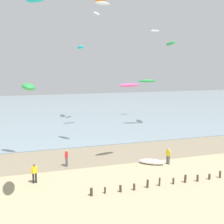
{
  "coord_description": "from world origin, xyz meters",
  "views": [
    {
      "loc": [
        -3.48,
        -8.3,
        9.8
      ],
      "look_at": [
        2.7,
        11.45,
        6.55
      ],
      "focal_mm": 45.99,
      "sensor_mm": 36.0,
      "label": 1
    }
  ],
  "objects_px": {
    "kite_aloft_1": "(129,85)",
    "kite_aloft_8": "(35,0)",
    "person_left_flank": "(168,155)",
    "kite_aloft_4": "(171,43)",
    "person_far_down_beach": "(67,157)",
    "kite_aloft_10": "(29,87)",
    "kite_aloft_0": "(81,47)",
    "kite_aloft_2": "(103,3)",
    "kite_aloft_12": "(155,31)",
    "kite_aloft_11": "(97,14)",
    "grounded_kite": "(152,162)",
    "kite_aloft_3": "(147,81)",
    "person_by_waterline": "(34,173)"
  },
  "relations": [
    {
      "from": "kite_aloft_10",
      "to": "kite_aloft_12",
      "type": "bearing_deg",
      "value": 140.26
    },
    {
      "from": "kite_aloft_1",
      "to": "kite_aloft_8",
      "type": "height_order",
      "value": "kite_aloft_8"
    },
    {
      "from": "kite_aloft_3",
      "to": "kite_aloft_11",
      "type": "distance_m",
      "value": 14.15
    },
    {
      "from": "person_far_down_beach",
      "to": "kite_aloft_10",
      "type": "xyz_separation_m",
      "value": [
        -3.47,
        -7.15,
        7.55
      ]
    },
    {
      "from": "kite_aloft_1",
      "to": "person_far_down_beach",
      "type": "bearing_deg",
      "value": 163.5
    },
    {
      "from": "person_far_down_beach",
      "to": "kite_aloft_11",
      "type": "distance_m",
      "value": 28.64
    },
    {
      "from": "kite_aloft_4",
      "to": "kite_aloft_10",
      "type": "bearing_deg",
      "value": -33.87
    },
    {
      "from": "grounded_kite",
      "to": "kite_aloft_4",
      "type": "height_order",
      "value": "kite_aloft_4"
    },
    {
      "from": "grounded_kite",
      "to": "kite_aloft_3",
      "type": "xyz_separation_m",
      "value": [
        7.34,
        17.65,
        7.31
      ]
    },
    {
      "from": "person_far_down_beach",
      "to": "kite_aloft_10",
      "type": "bearing_deg",
      "value": -115.89
    },
    {
      "from": "person_far_down_beach",
      "to": "kite_aloft_11",
      "type": "xyz_separation_m",
      "value": [
        8.57,
        20.79,
        17.75
      ]
    },
    {
      "from": "kite_aloft_3",
      "to": "kite_aloft_11",
      "type": "xyz_separation_m",
      "value": [
        -7.15,
        5.1,
        11.09
      ]
    },
    {
      "from": "kite_aloft_0",
      "to": "kite_aloft_2",
      "type": "distance_m",
      "value": 11.69
    },
    {
      "from": "person_by_waterline",
      "to": "kite_aloft_1",
      "type": "height_order",
      "value": "kite_aloft_1"
    },
    {
      "from": "kite_aloft_0",
      "to": "kite_aloft_12",
      "type": "relative_size",
      "value": 1.69
    },
    {
      "from": "kite_aloft_1",
      "to": "kite_aloft_8",
      "type": "xyz_separation_m",
      "value": [
        -8.85,
        1.15,
        7.91
      ]
    },
    {
      "from": "kite_aloft_0",
      "to": "kite_aloft_10",
      "type": "height_order",
      "value": "kite_aloft_0"
    },
    {
      "from": "person_far_down_beach",
      "to": "grounded_kite",
      "type": "xyz_separation_m",
      "value": [
        8.38,
        -1.96,
        -0.66
      ]
    },
    {
      "from": "kite_aloft_4",
      "to": "kite_aloft_10",
      "type": "distance_m",
      "value": 31.44
    },
    {
      "from": "kite_aloft_8",
      "to": "grounded_kite",
      "type": "bearing_deg",
      "value": -150.94
    },
    {
      "from": "person_by_waterline",
      "to": "kite_aloft_2",
      "type": "xyz_separation_m",
      "value": [
        11.08,
        17.86,
        18.06
      ]
    },
    {
      "from": "person_left_flank",
      "to": "kite_aloft_1",
      "type": "relative_size",
      "value": 0.72
    },
    {
      "from": "kite_aloft_3",
      "to": "kite_aloft_10",
      "type": "bearing_deg",
      "value": 62.37
    },
    {
      "from": "kite_aloft_1",
      "to": "kite_aloft_8",
      "type": "relative_size",
      "value": 1.09
    },
    {
      "from": "person_far_down_beach",
      "to": "kite_aloft_2",
      "type": "bearing_deg",
      "value": 61.53
    },
    {
      "from": "kite_aloft_8",
      "to": "kite_aloft_10",
      "type": "xyz_separation_m",
      "value": [
        -1.12,
        -8.05,
        -7.43
      ]
    },
    {
      "from": "grounded_kite",
      "to": "kite_aloft_10",
      "type": "bearing_deg",
      "value": 57.66
    },
    {
      "from": "kite_aloft_12",
      "to": "grounded_kite",
      "type": "bearing_deg",
      "value": 49.4
    },
    {
      "from": "person_left_flank",
      "to": "kite_aloft_0",
      "type": "height_order",
      "value": "kite_aloft_0"
    },
    {
      "from": "person_far_down_beach",
      "to": "kite_aloft_8",
      "type": "height_order",
      "value": "kite_aloft_8"
    },
    {
      "from": "kite_aloft_4",
      "to": "kite_aloft_10",
      "type": "relative_size",
      "value": 1.23
    },
    {
      "from": "kite_aloft_2",
      "to": "kite_aloft_11",
      "type": "xyz_separation_m",
      "value": [
        0.72,
        6.3,
        -0.32
      ]
    },
    {
      "from": "grounded_kite",
      "to": "kite_aloft_0",
      "type": "height_order",
      "value": "kite_aloft_0"
    },
    {
      "from": "person_by_waterline",
      "to": "kite_aloft_1",
      "type": "distance_m",
      "value": 12.42
    },
    {
      "from": "kite_aloft_11",
      "to": "kite_aloft_10",
      "type": "bearing_deg",
      "value": -167.29
    },
    {
      "from": "person_far_down_beach",
      "to": "kite_aloft_12",
      "type": "relative_size",
      "value": 0.85
    },
    {
      "from": "person_left_flank",
      "to": "kite_aloft_0",
      "type": "relative_size",
      "value": 0.5
    },
    {
      "from": "kite_aloft_11",
      "to": "person_far_down_beach",
      "type": "bearing_deg",
      "value": -166.38
    },
    {
      "from": "person_left_flank",
      "to": "kite_aloft_0",
      "type": "bearing_deg",
      "value": 97.33
    },
    {
      "from": "kite_aloft_2",
      "to": "kite_aloft_4",
      "type": "height_order",
      "value": "kite_aloft_2"
    },
    {
      "from": "person_left_flank",
      "to": "kite_aloft_4",
      "type": "distance_m",
      "value": 22.79
    },
    {
      "from": "kite_aloft_2",
      "to": "kite_aloft_4",
      "type": "distance_m",
      "value": 12.4
    },
    {
      "from": "grounded_kite",
      "to": "kite_aloft_8",
      "type": "height_order",
      "value": "kite_aloft_8"
    },
    {
      "from": "kite_aloft_3",
      "to": "kite_aloft_4",
      "type": "bearing_deg",
      "value": 168.57
    },
    {
      "from": "grounded_kite",
      "to": "kite_aloft_0",
      "type": "xyz_separation_m",
      "value": [
        -1.89,
        26.61,
        13.1
      ]
    },
    {
      "from": "grounded_kite",
      "to": "kite_aloft_4",
      "type": "xyz_separation_m",
      "value": [
        10.62,
        16.2,
        13.29
      ]
    },
    {
      "from": "person_left_flank",
      "to": "kite_aloft_8",
      "type": "distance_m",
      "value": 19.69
    },
    {
      "from": "kite_aloft_1",
      "to": "kite_aloft_12",
      "type": "xyz_separation_m",
      "value": [
        13.24,
        21.85,
        8.37
      ]
    },
    {
      "from": "kite_aloft_3",
      "to": "kite_aloft_12",
      "type": "xyz_separation_m",
      "value": [
        4.01,
        5.91,
        8.79
      ]
    },
    {
      "from": "kite_aloft_8",
      "to": "kite_aloft_4",
      "type": "bearing_deg",
      "value": -104.04
    }
  ]
}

